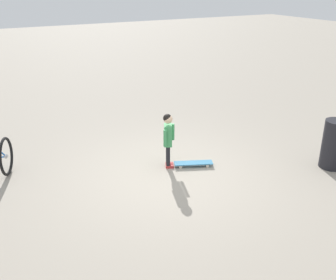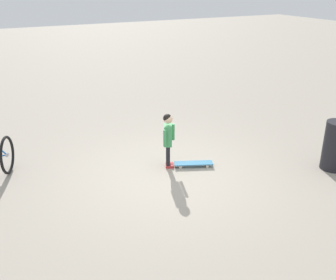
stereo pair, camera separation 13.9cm
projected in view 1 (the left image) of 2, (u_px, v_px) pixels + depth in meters
The scene contains 4 objects.
ground_plane at pixel (169, 177), 7.10m from camera, with size 50.00×50.00×0.00m, color #9E9384.
child_person at pixel (168, 135), 7.24m from camera, with size 0.34×0.28×1.06m.
skateboard at pixel (193, 163), 7.49m from camera, with size 0.75×0.46×0.07m.
trash_bin at pixel (334, 144), 7.31m from camera, with size 0.45×0.45×0.93m, color black.
Camera 1 is at (-3.01, -5.52, 3.36)m, focal length 41.79 mm.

